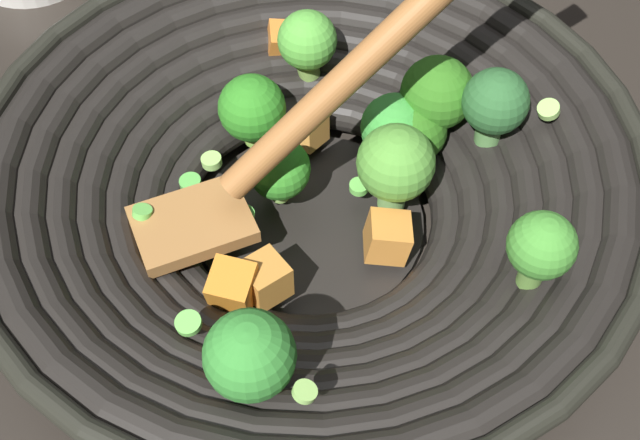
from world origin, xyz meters
TOP-DOWN VIEW (x-y plane):
  - ground_plane at (0.00, 0.00)m, footprint 4.00×4.00m
  - wok at (0.00, 0.00)m, footprint 0.42×0.42m

SIDE VIEW (x-z plane):
  - ground_plane at x=0.00m, z-range 0.00..0.00m
  - wok at x=0.00m, z-range -0.07..0.18m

